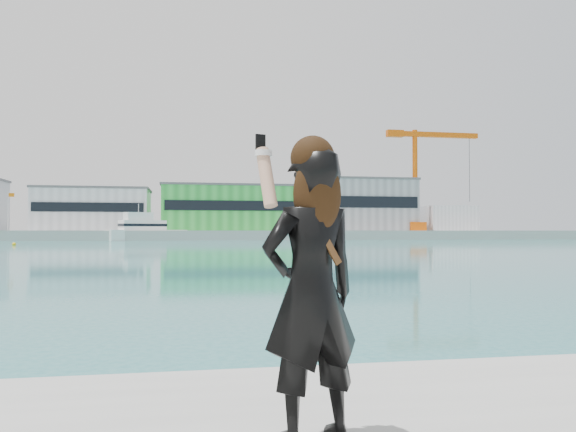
{
  "coord_description": "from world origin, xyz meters",
  "views": [
    {
      "loc": [
        -1.43,
        -3.63,
        1.93
      ],
      "look_at": [
        -0.77,
        0.05,
        2.03
      ],
      "focal_mm": 35.0,
      "sensor_mm": 36.0,
      "label": 1
    }
  ],
  "objects_px": {
    "buoy_far": "(14,245)",
    "woman": "(311,284)",
    "buoy_near": "(274,244)",
    "motor_yacht": "(145,230)",
    "dock_crane": "(420,176)"
  },
  "relations": [
    {
      "from": "buoy_far",
      "to": "woman",
      "type": "bearing_deg",
      "value": -73.15
    },
    {
      "from": "buoy_far",
      "to": "woman",
      "type": "relative_size",
      "value": 0.3
    },
    {
      "from": "buoy_near",
      "to": "woman",
      "type": "bearing_deg",
      "value": -98.65
    },
    {
      "from": "motor_yacht",
      "to": "woman",
      "type": "distance_m",
      "value": 115.07
    },
    {
      "from": "woman",
      "to": "dock_crane",
      "type": "bearing_deg",
      "value": -130.61
    },
    {
      "from": "dock_crane",
      "to": "motor_yacht",
      "type": "relative_size",
      "value": 1.47
    },
    {
      "from": "buoy_near",
      "to": "woman",
      "type": "distance_m",
      "value": 76.39
    },
    {
      "from": "buoy_near",
      "to": "dock_crane",
      "type": "bearing_deg",
      "value": 47.97
    },
    {
      "from": "dock_crane",
      "to": "woman",
      "type": "xyz_separation_m",
      "value": [
        -53.97,
        -122.66,
        -13.42
      ]
    },
    {
      "from": "motor_yacht",
      "to": "woman",
      "type": "height_order",
      "value": "motor_yacht"
    },
    {
      "from": "motor_yacht",
      "to": "woman",
      "type": "relative_size",
      "value": 9.78
    },
    {
      "from": "dock_crane",
      "to": "buoy_far",
      "type": "xyz_separation_m",
      "value": [
        -77.28,
        -45.71,
        -15.07
      ]
    },
    {
      "from": "woman",
      "to": "buoy_far",
      "type": "bearing_deg",
      "value": -90.01
    },
    {
      "from": "motor_yacht",
      "to": "buoy_near",
      "type": "distance_m",
      "value": 44.35
    },
    {
      "from": "dock_crane",
      "to": "woman",
      "type": "distance_m",
      "value": 134.68
    }
  ]
}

